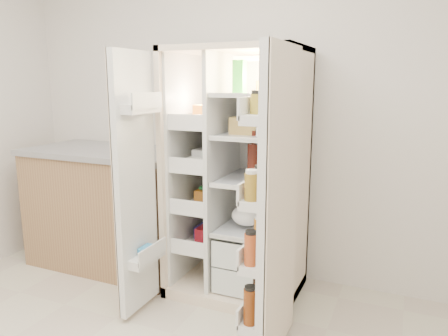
% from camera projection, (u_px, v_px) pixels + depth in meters
% --- Properties ---
extents(wall_back, '(4.00, 0.02, 2.70)m').
position_uv_depth(wall_back, '(239.00, 109.00, 3.41)').
color(wall_back, silver).
rests_on(wall_back, floor).
extents(refrigerator, '(0.92, 0.70, 1.80)m').
position_uv_depth(refrigerator, '(242.00, 194.00, 3.15)').
color(refrigerator, beige).
rests_on(refrigerator, floor).
extents(freezer_door, '(0.15, 0.40, 1.72)m').
position_uv_depth(freezer_door, '(136.00, 186.00, 2.78)').
color(freezer_door, silver).
rests_on(freezer_door, floor).
extents(fridge_door, '(0.17, 0.58, 1.72)m').
position_uv_depth(fridge_door, '(275.00, 210.00, 2.32)').
color(fridge_door, silver).
rests_on(fridge_door, floor).
extents(kitchen_counter, '(1.39, 0.74, 1.01)m').
position_uv_depth(kitchen_counter, '(111.00, 207.00, 3.64)').
color(kitchen_counter, olive).
rests_on(kitchen_counter, floor).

